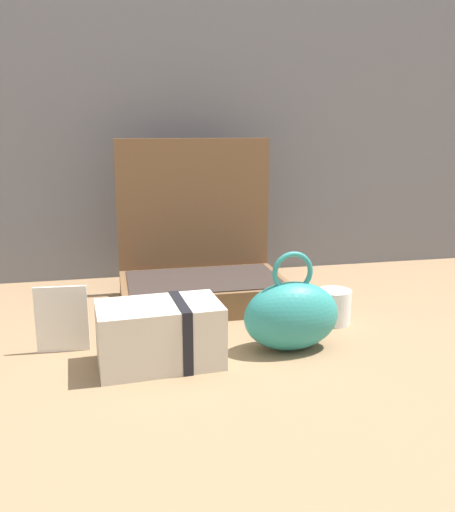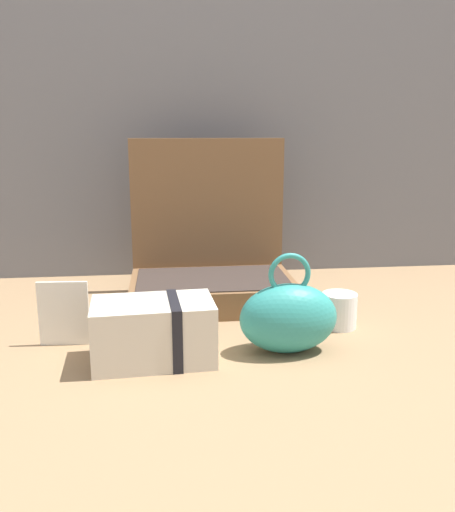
{
  "view_description": "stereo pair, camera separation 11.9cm",
  "coord_description": "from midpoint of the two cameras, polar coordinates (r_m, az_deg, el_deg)",
  "views": [
    {
      "loc": [
        -0.26,
        -1.15,
        0.46
      ],
      "look_at": [
        -0.01,
        -0.02,
        0.19
      ],
      "focal_mm": 38.07,
      "sensor_mm": 36.0,
      "label": 1
    },
    {
      "loc": [
        -0.15,
        -1.17,
        0.46
      ],
      "look_at": [
        -0.01,
        -0.02,
        0.19
      ],
      "focal_mm": 38.07,
      "sensor_mm": 36.0,
      "label": 2
    }
  ],
  "objects": [
    {
      "name": "ground_plane",
      "position": [
        1.27,
        3.22,
        -8.13
      ],
      "size": [
        6.0,
        6.0,
        0.0
      ],
      "primitive_type": "plane",
      "color": "#8C6D4C"
    },
    {
      "name": "back_wall",
      "position": [
        1.77,
        0.15,
        20.99
      ],
      "size": [
        3.2,
        0.06,
        1.4
      ],
      "primitive_type": "cube",
      "color": "slate",
      "rests_on": "ground_plane"
    },
    {
      "name": "open_suitcase",
      "position": [
        1.49,
        0.53,
        -0.9
      ],
      "size": [
        0.43,
        0.3,
        0.44
      ],
      "color": "brown",
      "rests_on": "ground_plane"
    },
    {
      "name": "teal_pouch_handbag",
      "position": [
        1.16,
        9.39,
        -6.41
      ],
      "size": [
        0.21,
        0.12,
        0.22
      ],
      "color": "teal",
      "rests_on": "ground_plane"
    },
    {
      "name": "cream_toiletry_bag",
      "position": [
        1.11,
        -4.54,
        -7.95
      ],
      "size": [
        0.25,
        0.16,
        0.13
      ],
      "color": "beige",
      "rests_on": "ground_plane"
    },
    {
      "name": "coffee_mug",
      "position": [
        1.33,
        14.11,
        -5.6
      ],
      "size": [
        0.12,
        0.08,
        0.08
      ],
      "color": "white",
      "rests_on": "ground_plane"
    },
    {
      "name": "info_card_left",
      "position": [
        1.21,
        -14.17,
        -5.93
      ],
      "size": [
        0.11,
        0.01,
        0.14
      ],
      "primitive_type": "cube",
      "rotation": [
        0.0,
        0.0,
        -0.06
      ],
      "color": "white",
      "rests_on": "ground_plane"
    }
  ]
}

